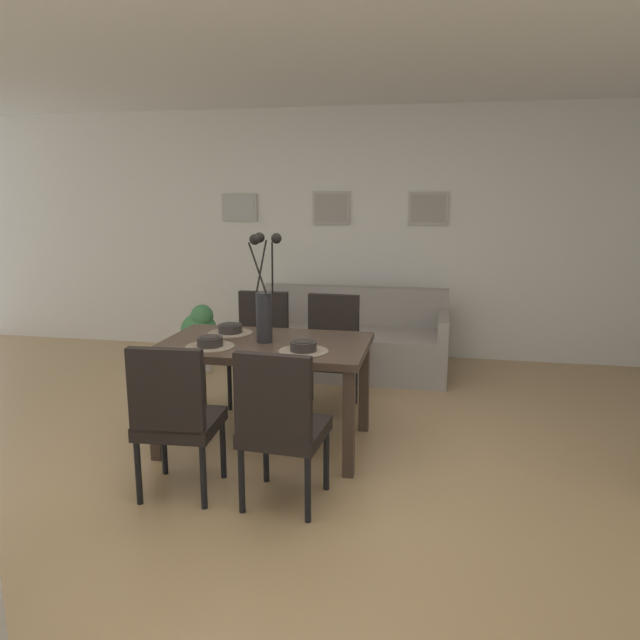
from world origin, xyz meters
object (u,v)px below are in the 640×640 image
at_px(framed_picture_left, 239,207).
at_px(dining_table, 265,355).
at_px(centerpiece_vase, 264,301).
at_px(framed_picture_right, 428,208).
at_px(sofa, 350,344).
at_px(dining_chair_far_right, 331,346).
at_px(bowl_far_left, 303,345).
at_px(dining_chair_far_left, 280,421).
at_px(potted_plant, 200,334).
at_px(bowl_near_left, 210,341).
at_px(bowl_near_right, 230,328).
at_px(framed_picture_center, 331,208).
at_px(dining_chair_near_left, 175,413).
at_px(dining_chair_near_right, 261,342).

bearing_deg(framed_picture_left, dining_table, -68.40).
xyz_separation_m(centerpiece_vase, framed_picture_right, (1.01, 2.56, 0.55)).
distance_m(dining_table, sofa, 1.93).
bearing_deg(dining_chair_far_right, bowl_far_left, -89.57).
bearing_deg(sofa, bowl_far_left, -90.01).
distance_m(dining_table, dining_chair_far_right, 0.90).
height_order(dining_chair_far_left, dining_chair_far_right, same).
xyz_separation_m(dining_table, potted_plant, (-1.14, 1.61, -0.28)).
xyz_separation_m(dining_chair_far_left, bowl_near_left, (-0.64, 0.63, 0.27)).
relative_size(dining_chair_far_right, sofa, 0.49).
bearing_deg(dining_chair_far_right, centerpiece_vase, -110.11).
bearing_deg(sofa, framed_picture_right, 44.63).
bearing_deg(dining_table, sofa, 80.43).
distance_m(dining_chair_far_right, bowl_near_left, 1.24).
distance_m(centerpiece_vase, sofa, 2.03).
xyz_separation_m(dining_chair_far_left, bowl_far_left, (-0.01, 0.63, 0.27)).
bearing_deg(sofa, bowl_near_right, -110.67).
height_order(dining_chair_far_right, centerpiece_vase, centerpiece_vase).
bearing_deg(framed_picture_center, potted_plant, -140.09).
distance_m(dining_chair_far_left, centerpiece_vase, 1.03).
bearing_deg(dining_table, centerpiece_vase, 55.35).
bearing_deg(framed_picture_left, dining_chair_far_left, -68.45).
xyz_separation_m(dining_chair_near_left, bowl_near_right, (-0.02, 1.03, 0.27)).
bearing_deg(dining_chair_near_right, dining_table, -71.42).
relative_size(dining_chair_near_left, dining_chair_far_left, 1.00).
relative_size(centerpiece_vase, framed_picture_left, 1.87).
bearing_deg(bowl_far_left, dining_chair_near_left, -133.85).
bearing_deg(dining_chair_far_right, bowl_near_right, -134.21).
height_order(framed_picture_center, potted_plant, framed_picture_center).
bearing_deg(bowl_far_left, framed_picture_center, 96.52).
relative_size(dining_chair_far_right, bowl_near_right, 5.41).
relative_size(dining_chair_near_left, dining_chair_far_right, 1.00).
xyz_separation_m(dining_table, bowl_far_left, (0.32, -0.20, 0.13)).
xyz_separation_m(dining_table, centerpiece_vase, (0.00, 0.00, 0.37)).
relative_size(bowl_near_left, framed_picture_center, 0.43).
distance_m(dining_chair_far_right, sofa, 1.06).
xyz_separation_m(dining_chair_far_left, potted_plant, (-1.46, 2.44, -0.14)).
bearing_deg(dining_chair_near_right, bowl_near_left, -91.18).
bearing_deg(dining_chair_far_left, framed_picture_left, 111.55).
bearing_deg(framed_picture_center, dining_chair_near_left, -94.91).
relative_size(framed_picture_left, framed_picture_center, 1.00).
bearing_deg(dining_chair_near_left, centerpiece_vase, 70.64).
bearing_deg(bowl_far_left, centerpiece_vase, 147.56).
bearing_deg(dining_chair_far_right, sofa, 89.56).
relative_size(dining_chair_far_left, framed_picture_center, 2.34).
bearing_deg(dining_table, dining_chair_far_right, 69.87).
distance_m(framed_picture_center, framed_picture_right, 1.01).
height_order(dining_chair_far_left, potted_plant, dining_chair_far_left).
bearing_deg(framed_picture_right, sofa, -135.37).
height_order(centerpiece_vase, bowl_near_right, centerpiece_vase).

